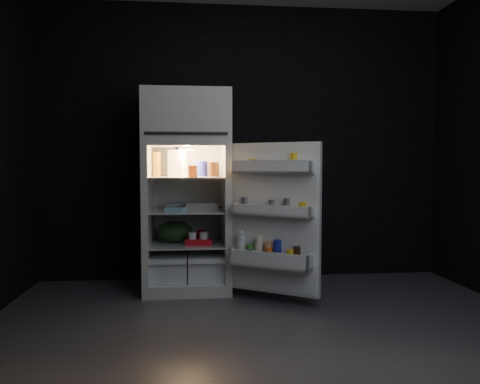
{
  "coord_description": "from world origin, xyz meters",
  "views": [
    {
      "loc": [
        -0.51,
        -2.95,
        1.13
      ],
      "look_at": [
        -0.11,
        1.0,
        0.9
      ],
      "focal_mm": 35.0,
      "sensor_mm": 36.0,
      "label": 1
    }
  ],
  "objects": [
    {
      "name": "pie",
      "position": [
        -0.62,
        1.4,
        0.75
      ],
      "size": [
        0.35,
        0.35,
        0.04
      ],
      "primitive_type": "cylinder",
      "rotation": [
        0.0,
        0.0,
        0.27
      ],
      "color": "tan",
      "rests_on": "refrigerator"
    },
    {
      "name": "small_can_red",
      "position": [
        -0.43,
        1.44,
        0.47
      ],
      "size": [
        0.07,
        0.07,
        0.09
      ],
      "primitive_type": "cylinder",
      "rotation": [
        0.0,
        0.0,
        -0.09
      ],
      "color": "red",
      "rests_on": "refrigerator"
    },
    {
      "name": "wrapped_pkg",
      "position": [
        -0.37,
        1.42,
        0.75
      ],
      "size": [
        0.14,
        0.13,
        0.05
      ],
      "primitive_type": "cube",
      "rotation": [
        0.0,
        0.0,
        0.39
      ],
      "color": "#F3E6C7",
      "rests_on": "refrigerator"
    },
    {
      "name": "wall_back",
      "position": [
        0.0,
        1.7,
        1.35
      ],
      "size": [
        4.0,
        0.0,
        2.7
      ],
      "primitive_type": "cube",
      "color": "black",
      "rests_on": "ground"
    },
    {
      "name": "small_can_silver",
      "position": [
        -0.36,
        1.45,
        0.47
      ],
      "size": [
        0.08,
        0.08,
        0.09
      ],
      "primitive_type": "cylinder",
      "rotation": [
        0.0,
        0.0,
        -0.22
      ],
      "color": "#B4B4B9",
      "rests_on": "refrigerator"
    },
    {
      "name": "yogurt_tray",
      "position": [
        -0.45,
        1.16,
        0.45
      ],
      "size": [
        0.25,
        0.15,
        0.05
      ],
      "primitive_type": "cube",
      "rotation": [
        0.0,
        0.0,
        -0.11
      ],
      "color": "red",
      "rests_on": "refrigerator"
    },
    {
      "name": "floor",
      "position": [
        0.0,
        0.0,
        0.0
      ],
      "size": [
        4.0,
        3.4,
        0.0
      ],
      "primitive_type": "cube",
      "color": "#49494E",
      "rests_on": "ground"
    },
    {
      "name": "small_carton",
      "position": [
        -0.51,
        1.11,
        1.08
      ],
      "size": [
        0.08,
        0.07,
        0.1
      ],
      "primitive_type": "cube",
      "rotation": [
        0.0,
        0.0,
        0.18
      ],
      "color": "#D85E19",
      "rests_on": "refrigerator"
    },
    {
      "name": "milk_jug",
      "position": [
        -0.64,
        1.35,
        1.15
      ],
      "size": [
        0.18,
        0.18,
        0.24
      ],
      "primitive_type": "cube",
      "rotation": [
        0.0,
        0.0,
        -0.4
      ],
      "color": "white",
      "rests_on": "refrigerator"
    },
    {
      "name": "mayo_jar",
      "position": [
        -0.42,
        1.34,
        1.1
      ],
      "size": [
        0.14,
        0.14,
        0.14
      ],
      "primitive_type": "cylinder",
      "rotation": [
        0.0,
        0.0,
        -0.38
      ],
      "color": "#1C2698",
      "rests_on": "refrigerator"
    },
    {
      "name": "fridge_door",
      "position": [
        0.14,
        0.74,
        0.69
      ],
      "size": [
        0.71,
        0.55,
        1.22
      ],
      "color": "white",
      "rests_on": "ground"
    },
    {
      "name": "wall_front",
      "position": [
        0.0,
        -1.7,
        1.35
      ],
      "size": [
        4.0,
        0.0,
        2.7
      ],
      "primitive_type": "cube",
      "color": "black",
      "rests_on": "ground"
    },
    {
      "name": "produce_bag",
      "position": [
        -0.67,
        1.31,
        0.52
      ],
      "size": [
        0.4,
        0.37,
        0.2
      ],
      "primitive_type": "ellipsoid",
      "rotation": [
        0.0,
        0.0,
        0.38
      ],
      "color": "#193815",
      "rests_on": "refrigerator"
    },
    {
      "name": "egg_carton",
      "position": [
        -0.43,
        1.19,
        0.76
      ],
      "size": [
        0.3,
        0.14,
        0.07
      ],
      "primitive_type": "cube",
      "rotation": [
        0.0,
        0.0,
        0.11
      ],
      "color": "gray",
      "rests_on": "refrigerator"
    },
    {
      "name": "flat_package",
      "position": [
        -0.66,
        1.11,
        0.75
      ],
      "size": [
        0.19,
        0.15,
        0.04
      ],
      "primitive_type": "cube",
      "rotation": [
        0.0,
        0.0,
        -0.42
      ],
      "color": "#85B7CD",
      "rests_on": "refrigerator"
    },
    {
      "name": "refrigerator",
      "position": [
        -0.56,
        1.32,
        0.96
      ],
      "size": [
        0.76,
        0.71,
        1.78
      ],
      "color": "white",
      "rests_on": "ground"
    },
    {
      "name": "amber_bottle",
      "position": [
        -0.83,
        1.36,
        1.14
      ],
      "size": [
        0.08,
        0.08,
        0.22
      ],
      "primitive_type": "cylinder",
      "rotation": [
        0.0,
        0.0,
        -0.16
      ],
      "color": "#AC7A1B",
      "rests_on": "refrigerator"
    },
    {
      "name": "jam_jar",
      "position": [
        -0.32,
        1.27,
        1.09
      ],
      "size": [
        0.11,
        0.11,
        0.13
      ],
      "primitive_type": "cylinder",
      "rotation": [
        0.0,
        0.0,
        0.12
      ],
      "color": "black",
      "rests_on": "refrigerator"
    }
  ]
}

